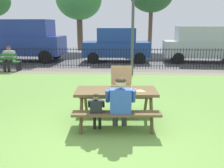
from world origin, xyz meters
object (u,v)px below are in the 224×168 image
object	(u,v)px
pizza_box_open	(121,84)
child_at_table	(96,109)
parked_car_far_left	(24,39)
parked_car_left	(116,45)
parked_car_center	(204,43)
lamp_post_walkway	(133,16)
pizza_slice_on_table	(138,90)
person_on_park_bench	(9,57)
picnic_table_foreground	(116,97)
park_bench_left	(3,62)
adult_at_table	(120,102)

from	to	relation	value
pizza_box_open	child_at_table	bearing A→B (deg)	-129.82
pizza_box_open	parked_car_far_left	xyz separation A→B (m)	(-5.95, 9.11, 0.41)
parked_car_left	parked_car_center	world-z (taller)	parked_car_center
child_at_table	parked_car_left	size ratio (longest dim) A/B	0.22
parked_car_far_left	parked_car_left	xyz separation A→B (m)	(5.58, 0.00, -0.29)
parked_car_left	lamp_post_walkway	bearing A→B (deg)	-78.19
pizza_slice_on_table	person_on_park_bench	size ratio (longest dim) A/B	0.23
pizza_box_open	pizza_slice_on_table	size ratio (longest dim) A/B	1.92
pizza_box_open	child_at_table	size ratio (longest dim) A/B	0.61
person_on_park_bench	parked_car_center	xyz separation A→B (m)	(10.20, 3.19, 0.44)
picnic_table_foreground	pizza_box_open	size ratio (longest dim) A/B	3.55
picnic_table_foreground	pizza_box_open	world-z (taller)	pizza_box_open
park_bench_left	person_on_park_bench	distance (m)	0.38
adult_at_table	person_on_park_bench	bearing A→B (deg)	130.01
parked_car_far_left	person_on_park_bench	bearing A→B (deg)	-80.92
parked_car_center	parked_car_far_left	bearing A→B (deg)	180.00
pizza_box_open	child_at_table	xyz separation A→B (m)	(-0.50, -0.60, -0.38)
parked_car_far_left	parked_car_left	size ratio (longest dim) A/B	1.21
picnic_table_foreground	parked_car_left	size ratio (longest dim) A/B	0.47
person_on_park_bench	adult_at_table	bearing A→B (deg)	-49.99
parked_car_center	lamp_post_walkway	bearing A→B (deg)	-138.53
picnic_table_foreground	park_bench_left	distance (m)	8.18
adult_at_table	parked_car_center	world-z (taller)	parked_car_center
adult_at_table	parked_car_far_left	distance (m)	11.36
pizza_box_open	parked_car_center	distance (m)	10.28
adult_at_table	parked_car_far_left	bearing A→B (deg)	121.59
park_bench_left	child_at_table	bearing A→B (deg)	-51.17
adult_at_table	child_at_table	size ratio (longest dim) A/B	1.39
lamp_post_walkway	person_on_park_bench	bearing A→B (deg)	173.81
lamp_post_walkway	parked_car_far_left	world-z (taller)	lamp_post_walkway
person_on_park_bench	parked_car_center	size ratio (longest dim) A/B	0.25
pizza_box_open	person_on_park_bench	size ratio (longest dim) A/B	0.44
pizza_slice_on_table	parked_car_left	bearing A→B (deg)	94.69
child_at_table	parked_car_center	size ratio (longest dim) A/B	0.18
pizza_slice_on_table	park_bench_left	bearing A→B (deg)	135.64
adult_at_table	person_on_park_bench	distance (m)	8.44
pizza_box_open	parked_car_left	size ratio (longest dim) A/B	0.13
child_at_table	parked_car_left	distance (m)	9.72
person_on_park_bench	parked_car_far_left	world-z (taller)	parked_car_far_left
picnic_table_foreground	lamp_post_walkway	bearing A→B (deg)	84.21
picnic_table_foreground	lamp_post_walkway	world-z (taller)	lamp_post_walkway
pizza_box_open	parked_car_center	bearing A→B (deg)	62.42
child_at_table	lamp_post_walkway	size ratio (longest dim) A/B	0.21
parked_car_left	parked_car_center	xyz separation A→B (m)	(5.13, -0.00, 0.09)
park_bench_left	parked_car_center	size ratio (longest dim) A/B	0.34
pizza_slice_on_table	adult_at_table	bearing A→B (deg)	-129.39
park_bench_left	lamp_post_walkway	bearing A→B (deg)	-5.73
pizza_slice_on_table	picnic_table_foreground	bearing A→B (deg)	177.57
pizza_slice_on_table	parked_car_far_left	world-z (taller)	parked_car_far_left
pizza_box_open	parked_car_center	size ratio (longest dim) A/B	0.11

